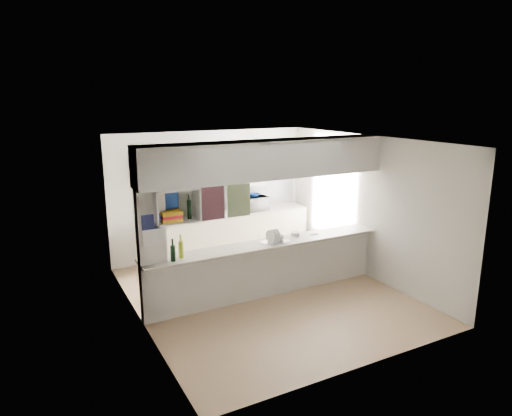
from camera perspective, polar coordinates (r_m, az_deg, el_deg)
floor at (r=7.85m, az=1.32°, el=-10.79°), size 4.80×4.80×0.00m
ceiling at (r=7.17m, az=1.44°, el=8.48°), size 4.80×4.80×0.00m
wall_back at (r=9.51m, az=-5.70°, el=1.78°), size 4.20×0.00×4.20m
wall_left at (r=6.67m, az=-14.60°, el=-3.76°), size 0.00×4.80×4.80m
wall_right at (r=8.59m, az=13.69°, el=0.18°), size 0.00×4.80×4.80m
servery_partition at (r=7.23m, az=0.19°, el=0.99°), size 4.20×0.50×2.60m
cubby_shelf at (r=6.64m, az=-10.22°, el=0.06°), size 0.65×0.35×0.50m
kitchen_run at (r=9.44m, az=-4.13°, el=-1.23°), size 3.60×0.63×2.24m
microwave at (r=9.62m, az=-0.19°, el=0.58°), size 0.56×0.40×0.29m
bowl at (r=9.61m, az=-0.26°, el=1.64°), size 0.24×0.24×0.06m
dish_rack at (r=7.53m, az=2.40°, el=-3.62°), size 0.50×0.42×0.23m
cup at (r=7.59m, az=3.14°, el=-3.73°), size 0.12×0.12×0.09m
wine_bottles at (r=6.83m, az=-9.84°, el=-5.30°), size 0.23×0.16×0.36m
plastic_tubs at (r=7.89m, az=5.07°, el=-3.27°), size 0.49×0.18×0.07m
utensil_jar at (r=9.28m, az=-6.30°, el=-0.52°), size 0.10×0.10×0.14m
knife_block at (r=9.29m, az=-6.54°, el=-0.36°), size 0.11×0.10×0.18m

